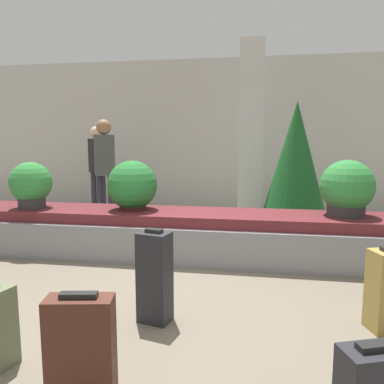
% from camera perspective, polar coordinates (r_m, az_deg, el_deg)
% --- Properties ---
extents(ground_plane, '(18.00, 18.00, 0.00)m').
position_cam_1_polar(ground_plane, '(3.47, -4.38, -17.25)').
color(ground_plane, '#6B6051').
extents(back_wall, '(18.00, 0.06, 3.20)m').
position_cam_1_polar(back_wall, '(8.23, 4.24, 8.75)').
color(back_wall, beige).
rests_on(back_wall, ground_plane).
extents(carousel, '(6.45, 0.94, 0.58)m').
position_cam_1_polar(carousel, '(4.79, 0.00, -6.55)').
color(carousel, gray).
rests_on(carousel, ground_plane).
extents(pillar, '(0.43, 0.43, 3.20)m').
position_cam_1_polar(pillar, '(6.84, 8.99, 8.85)').
color(pillar, silver).
rests_on(pillar, ground_plane).
extents(suitcase_2, '(0.40, 0.23, 0.65)m').
position_cam_1_polar(suitcase_2, '(2.35, -16.56, -22.06)').
color(suitcase_2, '#472319').
rests_on(suitcase_2, ground_plane).
extents(suitcase_4, '(0.29, 0.24, 0.77)m').
position_cam_1_polar(suitcase_4, '(3.12, -5.71, -12.76)').
color(suitcase_4, '#232328').
rests_on(suitcase_4, ground_plane).
extents(potted_plant_0, '(0.63, 0.63, 0.67)m').
position_cam_1_polar(potted_plant_0, '(4.80, 22.54, 0.44)').
color(potted_plant_0, '#2D2D2D').
rests_on(potted_plant_0, carousel).
extents(potted_plant_1, '(0.54, 0.54, 0.61)m').
position_cam_1_polar(potted_plant_1, '(5.39, -23.34, 1.02)').
color(potted_plant_1, '#2D2D2D').
rests_on(potted_plant_1, carousel).
extents(potted_plant_2, '(0.64, 0.64, 0.64)m').
position_cam_1_polar(potted_plant_2, '(4.89, -9.08, 0.86)').
color(potted_plant_2, '#381914').
rests_on(potted_plant_2, carousel).
extents(traveler_0, '(0.37, 0.32, 1.82)m').
position_cam_1_polar(traveler_0, '(6.58, -13.16, 4.52)').
color(traveler_0, '#282833').
rests_on(traveler_0, ground_plane).
extents(traveler_1, '(0.31, 0.36, 1.75)m').
position_cam_1_polar(traveler_1, '(7.80, -14.20, 4.58)').
color(traveler_1, '#282833').
rests_on(traveler_1, ground_plane).
extents(decorated_tree, '(1.06, 1.06, 2.06)m').
position_cam_1_polar(decorated_tree, '(5.97, 15.47, 4.20)').
color(decorated_tree, '#4C331E').
rests_on(decorated_tree, ground_plane).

